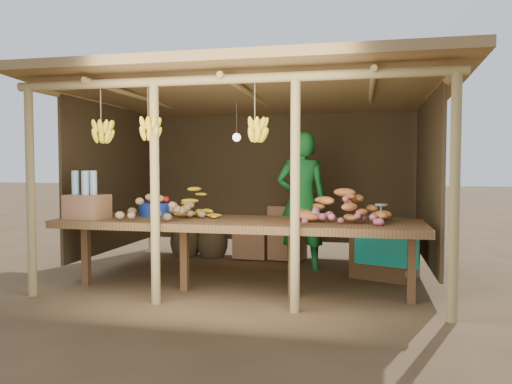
# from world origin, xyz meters

# --- Properties ---
(ground) EXTENTS (60.00, 60.00, 0.00)m
(ground) POSITION_xyz_m (0.00, 0.00, 0.00)
(ground) COLOR brown
(ground) RESTS_ON ground
(stall_structure) EXTENTS (4.70, 3.50, 2.43)m
(stall_structure) POSITION_xyz_m (-0.05, 0.04, 1.93)
(stall_structure) COLOR tan
(stall_structure) RESTS_ON ground
(counter) EXTENTS (3.90, 1.05, 0.80)m
(counter) POSITION_xyz_m (0.00, -0.95, 0.74)
(counter) COLOR brown
(counter) RESTS_ON ground
(potato_heap) EXTENTS (0.91, 0.56, 0.36)m
(potato_heap) POSITION_xyz_m (-0.83, -1.12, 0.98)
(potato_heap) COLOR olive
(potato_heap) RESTS_ON counter
(sweet_potato_heap) EXTENTS (1.14, 0.82, 0.36)m
(sweet_potato_heap) POSITION_xyz_m (1.08, -0.87, 0.98)
(sweet_potato_heap) COLOR #C66E33
(sweet_potato_heap) RESTS_ON counter
(onion_heap) EXTENTS (0.86, 0.68, 0.35)m
(onion_heap) POSITION_xyz_m (1.11, -1.11, 0.98)
(onion_heap) COLOR #AF5566
(onion_heap) RESTS_ON counter
(banana_pile) EXTENTS (0.55, 0.35, 0.34)m
(banana_pile) POSITION_xyz_m (-0.53, -0.76, 0.97)
(banana_pile) COLOR gold
(banana_pile) RESTS_ON counter
(tomato_basin) EXTENTS (0.43, 0.43, 0.22)m
(tomato_basin) POSITION_xyz_m (-1.03, -0.67, 0.89)
(tomato_basin) COLOR navy
(tomato_basin) RESTS_ON counter
(bottle_box) EXTENTS (0.45, 0.37, 0.53)m
(bottle_box) POSITION_xyz_m (-1.65, -1.17, 1.00)
(bottle_box) COLOR brown
(bottle_box) RESTS_ON counter
(vendor) EXTENTS (0.73, 0.54, 1.83)m
(vendor) POSITION_xyz_m (0.52, 0.46, 0.91)
(vendor) COLOR #1A752C
(vendor) RESTS_ON ground
(tarp_crate) EXTENTS (0.97, 0.90, 0.93)m
(tarp_crate) POSITION_xyz_m (1.59, 0.22, 0.38)
(tarp_crate) COLOR brown
(tarp_crate) RESTS_ON ground
(carton_stack) EXTENTS (1.07, 0.44, 0.78)m
(carton_stack) POSITION_xyz_m (0.06, 1.06, 0.34)
(carton_stack) COLOR brown
(carton_stack) RESTS_ON ground
(burlap_sacks) EXTENTS (0.89, 0.47, 0.63)m
(burlap_sacks) POSITION_xyz_m (-1.12, 1.06, 0.28)
(burlap_sacks) COLOR #483821
(burlap_sacks) RESTS_ON ground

